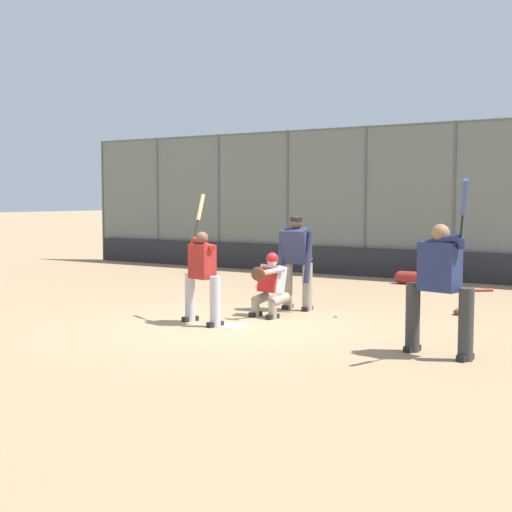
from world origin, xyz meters
The scene contains 13 objects.
ground_plane centered at (0.00, 0.00, 0.00)m, with size 160.00×160.00×0.00m, color #9E7F5B.
home_plate_marker centered at (0.00, 0.00, 0.01)m, with size 0.43×0.43×0.01m, color white.
backstop_fence centered at (0.00, -8.04, 2.05)m, with size 21.11×0.08×3.92m.
padding_wall centered at (0.00, -7.94, 0.37)m, with size 20.60×0.18×0.73m, color #28282D.
bleachers_beyond centered at (3.80, -10.54, 0.48)m, with size 14.72×2.50×1.48m.
batter_at_plate centered at (0.51, 0.07, 0.82)m, with size 0.84×0.85×2.11m.
catcher_behind_plate centered at (-0.05, -1.12, 0.57)m, with size 0.60×0.74×1.11m.
umpire_home centered at (-0.10, -1.99, 0.92)m, with size 0.69×0.44×1.71m.
batter_on_deck centered at (-3.49, 0.37, 0.93)m, with size 0.97×0.79×2.27m.
spare_bat_by_padding centered at (-2.27, -6.38, 0.03)m, with size 0.66×0.56×0.07m.
fielding_glove_on_dirt centered at (-2.84, -3.06, 0.06)m, with size 0.33×0.25×0.12m.
baseball_loose centered at (-1.06, -1.67, 0.04)m, with size 0.07×0.07×0.07m, color white.
equipment_bag_dugout_side centered at (-0.81, -6.87, 0.15)m, with size 1.39×0.31×0.31m.
Camera 1 is at (-6.29, 9.32, 2.04)m, focal length 50.00 mm.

